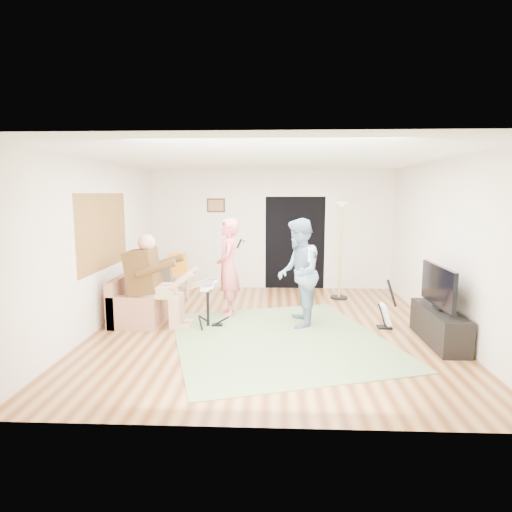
% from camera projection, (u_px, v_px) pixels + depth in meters
% --- Properties ---
extents(floor, '(6.00, 6.00, 0.00)m').
position_uv_depth(floor, '(269.00, 328.00, 6.96)').
color(floor, brown).
rests_on(floor, ground).
extents(walls, '(5.50, 6.00, 2.70)m').
position_uv_depth(walls, '(269.00, 246.00, 6.76)').
color(walls, silver).
rests_on(walls, floor).
extents(ceiling, '(6.00, 6.00, 0.00)m').
position_uv_depth(ceiling, '(270.00, 159.00, 6.57)').
color(ceiling, white).
rests_on(ceiling, walls).
extents(window_blinds, '(0.00, 2.05, 2.05)m').
position_uv_depth(window_blinds, '(103.00, 231.00, 7.05)').
color(window_blinds, olive).
rests_on(window_blinds, walls).
extents(doorway, '(2.10, 0.00, 2.10)m').
position_uv_depth(doorway, '(295.00, 243.00, 9.74)').
color(doorway, black).
rests_on(doorway, walls).
extents(picture_frame, '(0.42, 0.03, 0.32)m').
position_uv_depth(picture_frame, '(216.00, 205.00, 9.69)').
color(picture_frame, '#3F2314').
rests_on(picture_frame, walls).
extents(area_rug, '(3.85, 4.07, 0.02)m').
position_uv_depth(area_rug, '(279.00, 339.00, 6.42)').
color(area_rug, '#627D4C').
rests_on(area_rug, floor).
extents(sofa, '(0.79, 1.91, 0.77)m').
position_uv_depth(sofa, '(143.00, 301.00, 7.70)').
color(sofa, '#A26C51').
rests_on(sofa, floor).
extents(drummer, '(0.99, 0.56, 1.53)m').
position_uv_depth(drummer, '(156.00, 291.00, 6.99)').
color(drummer, '#553617').
rests_on(drummer, sofa).
extents(drum_kit, '(0.41, 0.73, 0.76)m').
position_uv_depth(drum_kit, '(208.00, 307.00, 6.99)').
color(drum_kit, black).
rests_on(drum_kit, floor).
extents(singer, '(0.48, 0.67, 1.73)m').
position_uv_depth(singer, '(228.00, 268.00, 7.58)').
color(singer, '#E4636C').
rests_on(singer, floor).
extents(microphone, '(0.06, 0.06, 0.24)m').
position_uv_depth(microphone, '(239.00, 244.00, 7.51)').
color(microphone, black).
rests_on(microphone, singer).
extents(guitarist, '(0.69, 0.88, 1.78)m').
position_uv_depth(guitarist, '(298.00, 273.00, 6.97)').
color(guitarist, '#708AA4').
rests_on(guitarist, floor).
extents(guitar_held, '(0.16, 0.61, 0.26)m').
position_uv_depth(guitar_held, '(311.00, 254.00, 6.91)').
color(guitar_held, silver).
rests_on(guitar_held, guitarist).
extents(guitar_spare, '(0.29, 0.26, 0.81)m').
position_uv_depth(guitar_spare, '(386.00, 314.00, 6.92)').
color(guitar_spare, black).
rests_on(guitar_spare, floor).
extents(torchiere_lamp, '(0.36, 0.36, 2.01)m').
position_uv_depth(torchiere_lamp, '(341.00, 233.00, 8.74)').
color(torchiere_lamp, black).
rests_on(torchiere_lamp, floor).
extents(dining_chair, '(0.49, 0.51, 0.92)m').
position_uv_depth(dining_chair, '(179.00, 282.00, 8.95)').
color(dining_chair, beige).
rests_on(dining_chair, floor).
extents(tv_cabinet, '(0.40, 1.40, 0.50)m').
position_uv_depth(tv_cabinet, '(439.00, 326.00, 6.25)').
color(tv_cabinet, black).
rests_on(tv_cabinet, floor).
extents(television, '(0.06, 1.18, 0.59)m').
position_uv_depth(television, '(438.00, 286.00, 6.17)').
color(television, black).
rests_on(television, tv_cabinet).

